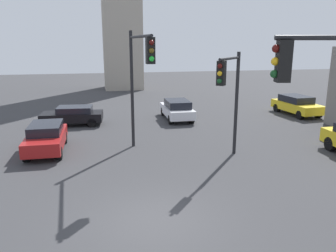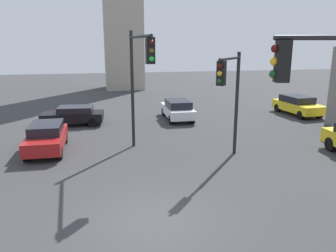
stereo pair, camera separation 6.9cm
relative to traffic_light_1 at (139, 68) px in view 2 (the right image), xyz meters
The scene contains 7 objects.
ground_plane 7.23m from the traffic_light_1, 93.67° to the right, with size 105.47×105.47×0.00m, color #38383A.
traffic_light_1 is the anchor object (origin of this frame).
traffic_light_2 4.07m from the traffic_light_1, 17.73° to the right, with size 1.80×2.07×4.91m.
car_0 15.16m from the traffic_light_1, 29.72° to the left, with size 2.14×4.29×1.43m.
car_1 9.11m from the traffic_light_1, 64.80° to the left, with size 1.78×4.12×1.40m.
car_3 6.00m from the traffic_light_1, 156.59° to the left, with size 1.73×3.98×1.39m.
car_5 8.91m from the traffic_light_1, 115.58° to the left, with size 4.06×2.06×1.24m.
Camera 2 is at (-1.45, -9.18, 5.30)m, focal length 35.86 mm.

